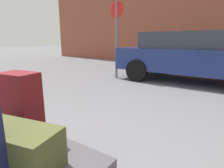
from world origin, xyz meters
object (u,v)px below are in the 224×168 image
object	(u,v)px
no_parking_sign	(117,32)
duffel_bag_olive_stacked_top	(16,147)
parked_car	(194,56)
suitcase_maroon_front_left	(21,105)

from	to	relation	value
no_parking_sign	duffel_bag_olive_stacked_top	bearing A→B (deg)	-64.98
parked_car	no_parking_sign	world-z (taller)	no_parking_sign
duffel_bag_olive_stacked_top	no_parking_sign	xyz separation A→B (m)	(-2.06, 4.42, 0.96)
duffel_bag_olive_stacked_top	parked_car	bearing A→B (deg)	76.62
duffel_bag_olive_stacked_top	no_parking_sign	distance (m)	4.97
suitcase_maroon_front_left	no_parking_sign	xyz separation A→B (m)	(-1.68, 4.14, 0.81)
duffel_bag_olive_stacked_top	parked_car	world-z (taller)	parked_car
suitcase_maroon_front_left	parked_car	bearing A→B (deg)	75.56
suitcase_maroon_front_left	parked_car	distance (m)	4.95
suitcase_maroon_front_left	no_parking_sign	distance (m)	4.54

